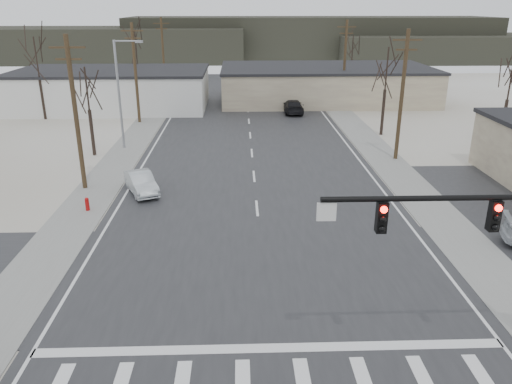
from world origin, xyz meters
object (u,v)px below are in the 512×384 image
sedan_crossing (141,182)px  car_far_a (293,106)px  car_far_b (239,82)px  fire_hydrant (87,204)px

sedan_crossing → car_far_a: (12.59, 25.15, 0.06)m
sedan_crossing → car_far_b: (6.57, 43.82, 0.11)m
sedan_crossing → car_far_a: car_far_a is taller
fire_hydrant → car_far_a: car_far_a is taller
fire_hydrant → car_far_b: bearing=78.8°
fire_hydrant → car_far_b: 47.73m
fire_hydrant → car_far_b: size_ratio=0.19×
fire_hydrant → sedan_crossing: (2.70, 3.00, 0.27)m
car_far_a → car_far_b: car_far_b is taller
car_far_a → car_far_b: bearing=-72.6°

